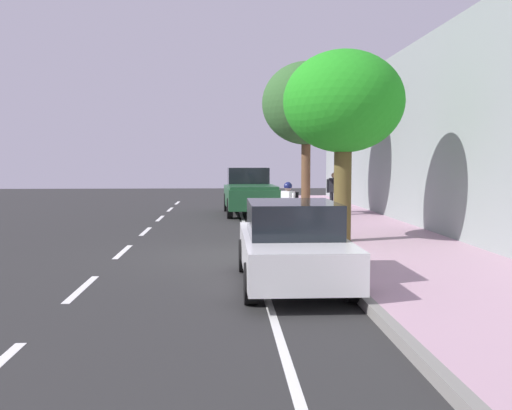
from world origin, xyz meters
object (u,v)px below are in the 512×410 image
Objects in this scene: cyclist_with_backpack at (289,203)px; street_tree_far_end at (306,104)px; pedestrian_on_phone at (334,190)px; parked_sedan_white_second at (292,244)px; bicycle_at_curb at (280,222)px; parked_pickup_green_mid at (249,193)px; street_tree_mid_block at (343,103)px.

street_tree_far_end reaches higher than cyclist_with_backpack.
pedestrian_on_phone is at bearing 67.08° from cyclist_with_backpack.
cyclist_with_backpack is 6.30m from pedestrian_on_phone.
parked_sedan_white_second is 7.44m from bicycle_at_curb.
cyclist_with_backpack is at bearing -112.92° from pedestrian_on_phone.
parked_pickup_green_mid is at bearing 158.58° from pedestrian_on_phone.
street_tree_mid_block is 0.85× the size of street_tree_far_end.
parked_pickup_green_mid is 4.80m from street_tree_far_end.
street_tree_far_end is at bearing 71.44° from bicycle_at_curb.
cyclist_with_backpack is (0.71, 6.98, 0.23)m from parked_sedan_white_second.
street_tree_mid_block is (1.83, 4.54, 2.96)m from parked_sedan_white_second.
parked_sedan_white_second reaches higher than bicycle_at_curb.
street_tree_mid_block is (1.13, -2.44, 2.74)m from cyclist_with_backpack.
street_tree_far_end is (0.00, 6.89, 0.64)m from street_tree_mid_block.
bicycle_at_curb is at bearing 117.06° from cyclist_with_backpack.
street_tree_mid_block is at bearing -64.91° from bicycle_at_curb.
street_tree_mid_block is at bearing -90.00° from street_tree_far_end.
bicycle_at_curb is at bearing -84.36° from parked_pickup_green_mid.
street_tree_far_end reaches higher than bicycle_at_curb.
cyclist_with_backpack is at bearing -62.94° from bicycle_at_curb.
parked_pickup_green_mid is at bearing 126.98° from street_tree_far_end.
bicycle_at_curb is at bearing -116.49° from pedestrian_on_phone.
street_tree_far_end is at bearing -53.02° from parked_pickup_green_mid.
bicycle_at_curb is at bearing 115.09° from street_tree_mid_block.
street_tree_mid_block reaches higher than pedestrian_on_phone.
parked_sedan_white_second is 7.02m from cyclist_with_backpack.
cyclist_with_backpack is 5.69m from street_tree_far_end.
parked_sedan_white_second is 14.10m from parked_pickup_green_mid.
pedestrian_on_phone is (1.33, 8.25, -2.64)m from street_tree_mid_block.
street_tree_mid_block is at bearing -78.14° from parked_pickup_green_mid.
street_tree_far_end reaches higher than parked_pickup_green_mid.
parked_pickup_green_mid is (-0.17, 14.10, 0.15)m from parked_sedan_white_second.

